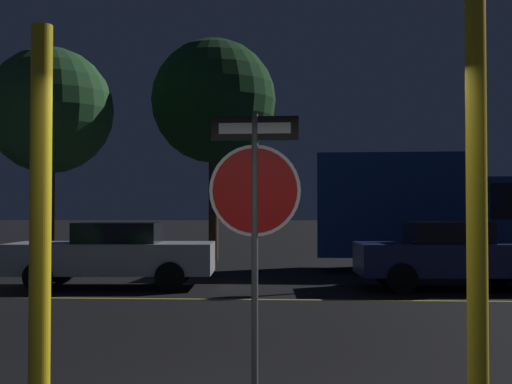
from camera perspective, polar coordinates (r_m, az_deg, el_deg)
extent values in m
cube|color=gold|center=(13.15, 2.31, -8.60)|extent=(36.78, 0.12, 0.01)
cylinder|color=#4C4C51|center=(6.49, -0.10, -4.74)|extent=(0.06, 0.06, 2.50)
cylinder|color=white|center=(6.48, -0.10, 0.12)|extent=(0.84, 0.04, 0.84)
cylinder|color=#B71414|center=(6.48, -0.10, 0.12)|extent=(0.78, 0.04, 0.78)
cube|color=black|center=(6.52, -0.10, 5.11)|extent=(0.80, 0.05, 0.22)
cube|color=white|center=(6.52, -0.10, 5.11)|extent=(0.66, 0.05, 0.10)
cylinder|color=yellow|center=(4.82, -16.86, -3.84)|extent=(0.14, 0.14, 2.82)
cylinder|color=yellow|center=(4.55, 17.25, -1.74)|extent=(0.13, 0.13, 3.18)
cube|color=silver|center=(15.55, -11.40, -5.19)|extent=(4.38, 2.04, 0.65)
cube|color=black|center=(15.50, -10.92, -3.21)|extent=(1.80, 1.63, 0.43)
cylinder|color=black|center=(15.07, -17.02, -6.50)|extent=(0.61, 0.24, 0.60)
cylinder|color=black|center=(16.70, -15.31, -6.02)|extent=(0.61, 0.24, 0.60)
cylinder|color=black|center=(14.53, -6.90, -6.74)|extent=(0.61, 0.24, 0.60)
cylinder|color=black|center=(16.21, -6.18, -6.21)|extent=(0.61, 0.24, 0.60)
sphere|color=#F4EFCC|center=(15.59, -19.66, -5.00)|extent=(0.14, 0.14, 0.14)
sphere|color=#F4EFCC|center=(16.63, -18.38, -4.79)|extent=(0.14, 0.14, 0.14)
cube|color=navy|center=(15.40, 15.50, -5.18)|extent=(4.04, 1.97, 0.66)
cube|color=black|center=(15.35, 15.05, -3.14)|extent=(1.66, 1.60, 0.44)
cylinder|color=black|center=(16.58, 18.87, -6.03)|extent=(0.61, 0.23, 0.60)
cylinder|color=black|center=(15.99, 10.44, -6.26)|extent=(0.61, 0.23, 0.60)
cylinder|color=black|center=(14.33, 11.61, -6.79)|extent=(0.61, 0.23, 0.60)
cube|color=navy|center=(19.97, 11.18, -1.06)|extent=(4.41, 2.42, 2.77)
cylinder|color=black|center=(21.03, 8.82, -4.81)|extent=(0.85, 0.31, 0.84)
cylinder|color=black|center=(18.87, 9.19, -5.18)|extent=(0.85, 0.31, 0.84)
cylinder|color=#422D1E|center=(21.74, -16.23, -1.47)|extent=(0.32, 0.32, 3.26)
sphere|color=#235128|center=(21.95, -16.17, 6.29)|extent=(3.71, 3.71, 3.71)
cylinder|color=#422D1E|center=(23.49, -3.42, -0.88)|extent=(0.32, 0.32, 3.80)
sphere|color=#143819|center=(23.77, -3.41, 7.30)|extent=(4.11, 4.11, 4.11)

